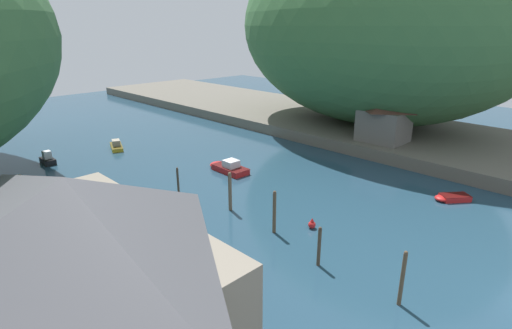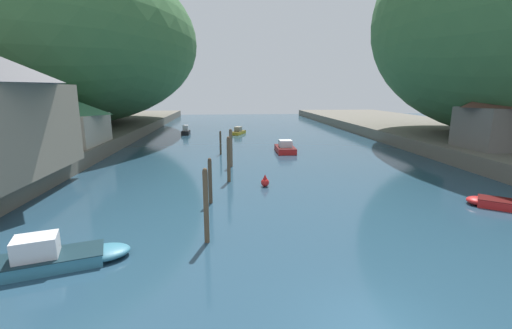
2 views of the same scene
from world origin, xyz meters
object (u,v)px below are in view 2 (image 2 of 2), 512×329
at_px(boat_navy_launch, 239,132).
at_px(channel_buoy_near, 265,182).
at_px(boathouse_shed, 70,120).
at_px(boat_white_cruiser, 186,132).
at_px(boat_open_rowboat, 285,148).
at_px(boat_mid_channel, 495,203).
at_px(boat_near_quay, 56,257).
at_px(right_bank_cottage, 493,119).

height_order(boat_navy_launch, channel_buoy_near, boat_navy_launch).
distance_m(boathouse_shed, boat_white_cruiser, 21.89).
distance_m(boathouse_shed, boat_open_rowboat, 23.00).
distance_m(boat_mid_channel, channel_buoy_near, 14.54).
bearing_deg(boat_open_rowboat, boat_near_quay, -116.65).
bearing_deg(right_bank_cottage, boat_near_quay, -151.91).
bearing_deg(boat_mid_channel, boat_navy_launch, 58.66).
bearing_deg(channel_buoy_near, boathouse_shed, 146.70).
distance_m(boat_open_rowboat, boat_white_cruiser, 21.49).
relative_size(boat_white_cruiser, channel_buoy_near, 3.38).
bearing_deg(boat_navy_launch, boat_near_quay, -80.54).
distance_m(boat_near_quay, channel_buoy_near, 14.57).
relative_size(boathouse_shed, boat_near_quay, 1.41).
xyz_separation_m(boat_white_cruiser, boat_mid_channel, (22.60, -37.45, -0.20)).
relative_size(boathouse_shed, boat_mid_channel, 2.45).
relative_size(right_bank_cottage, channel_buoy_near, 6.53).
xyz_separation_m(boat_navy_launch, boat_white_cruiser, (-8.60, -0.01, 0.10)).
xyz_separation_m(boathouse_shed, right_bank_cottage, (40.93, -6.06, 0.37)).
bearing_deg(boat_near_quay, channel_buoy_near, 120.52).
height_order(boathouse_shed, channel_buoy_near, boathouse_shed).
height_order(right_bank_cottage, boat_white_cruiser, right_bank_cottage).
xyz_separation_m(boathouse_shed, boat_near_quay, (8.96, -23.13, -3.56)).
height_order(boat_open_rowboat, boat_mid_channel, boat_open_rowboat).
bearing_deg(boat_white_cruiser, boat_open_rowboat, -50.78).
bearing_deg(right_bank_cottage, channel_buoy_near, -164.54).
xyz_separation_m(right_bank_cottage, boat_near_quay, (-31.97, -17.07, -3.94)).
distance_m(right_bank_cottage, boat_navy_launch, 34.57).
distance_m(boat_navy_launch, boat_white_cruiser, 8.60).
bearing_deg(boat_mid_channel, right_bank_cottage, 1.27).
height_order(boat_near_quay, boat_white_cruiser, boat_white_cruiser).
xyz_separation_m(boathouse_shed, channel_buoy_near, (18.62, -12.23, -3.62)).
bearing_deg(boathouse_shed, right_bank_cottage, -8.43).
distance_m(boat_open_rowboat, boat_mid_channel, 22.55).
relative_size(right_bank_cottage, boat_navy_launch, 1.21).
bearing_deg(boathouse_shed, channel_buoy_near, -33.30).
bearing_deg(boat_white_cruiser, boat_near_quay, -89.27).
bearing_deg(boat_open_rowboat, right_bank_cottage, -23.70).
relative_size(right_bank_cottage, boat_open_rowboat, 1.12).
height_order(boat_white_cruiser, boat_mid_channel, boat_white_cruiser).
bearing_deg(boat_near_quay, boat_navy_launch, 150.13).
distance_m(right_bank_cottage, boat_mid_channel, 15.46).
relative_size(boat_navy_launch, boat_mid_channel, 1.46).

